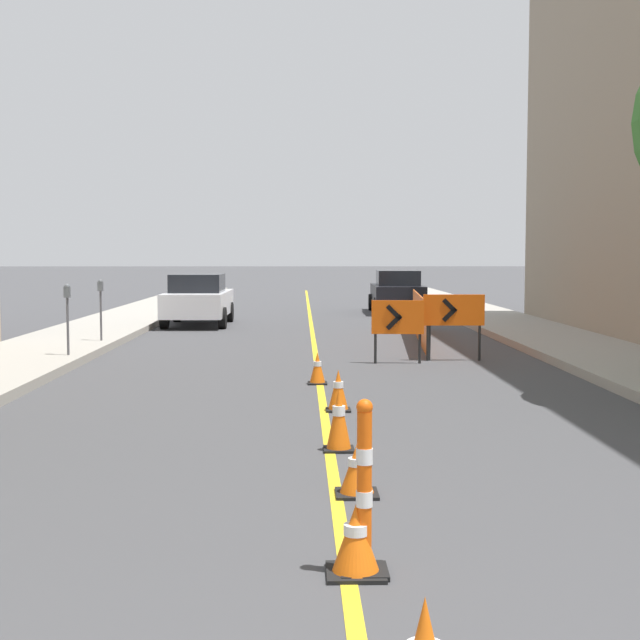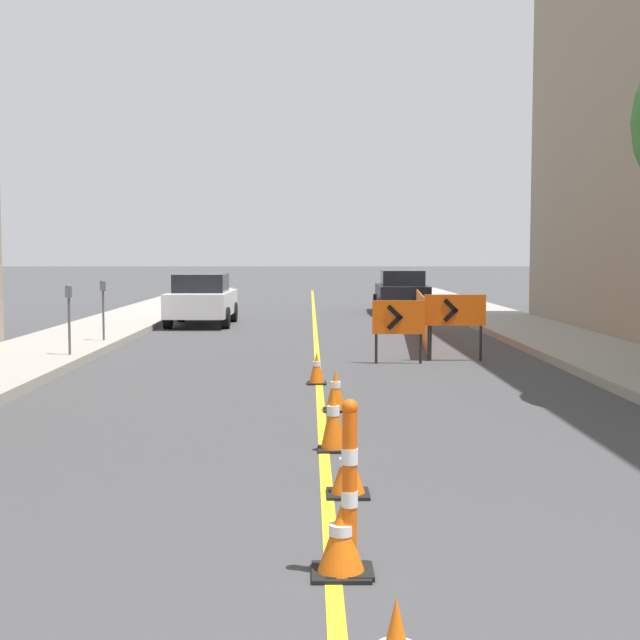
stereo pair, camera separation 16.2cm
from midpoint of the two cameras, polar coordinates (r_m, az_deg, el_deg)
lane_stripe at (r=26.61m, az=-0.15°, el=-0.50°), size 0.12×53.00×0.01m
sidewalk_left at (r=27.21m, az=-12.89°, el=-0.32°), size 2.64×53.00×0.17m
sidewalk_right at (r=27.32m, az=12.54°, el=-0.30°), size 2.64×53.00×0.17m
traffic_cone_second at (r=6.36m, az=2.11°, el=-13.90°), size 0.41×0.41×0.50m
traffic_cone_third at (r=8.32m, az=2.37°, el=-9.57°), size 0.39×0.39×0.49m
traffic_cone_fourth at (r=10.11m, az=1.31°, el=-6.39°), size 0.35×0.35×0.72m
traffic_cone_fifth at (r=12.62m, az=1.37°, el=-4.55°), size 0.35×0.35×0.59m
traffic_cone_farthest at (r=15.20m, az=0.09°, el=-3.12°), size 0.33×0.33×0.54m
delineator_post_front at (r=6.29m, az=2.66°, el=-11.35°), size 0.33×0.33×1.23m
arrow_barricade_primary at (r=18.02m, az=5.30°, el=0.02°), size 1.06×0.14×1.28m
arrow_barricade_secondary at (r=18.61m, az=8.88°, el=0.45°), size 1.27×0.09×1.38m
safety_mesh_fence at (r=22.43m, az=6.78°, el=0.07°), size 0.68×7.71×1.17m
parked_car_curb_near at (r=27.76m, az=-7.40°, el=1.31°), size 1.94×4.32×1.59m
parked_car_curb_mid at (r=33.42m, az=5.39°, el=1.83°), size 1.95×4.35×1.59m
parking_meter_near_curb at (r=18.67m, az=-15.54°, el=0.93°), size 0.12×0.11×1.44m
parking_meter_far_curb at (r=21.57m, az=-13.51°, el=1.41°), size 0.12×0.11×1.44m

